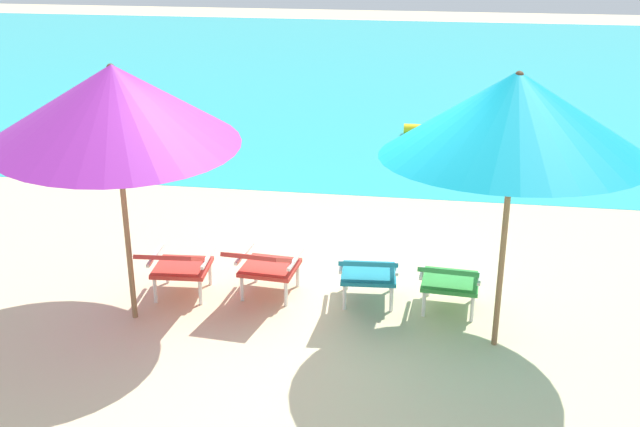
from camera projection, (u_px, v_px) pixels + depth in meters
ground_plane at (358, 172)px, 11.12m from camera, size 40.00×40.00×0.00m
ocean_band at (394, 69)px, 18.50m from camera, size 40.00×18.00×0.01m
swim_buoy at (452, 131)px, 12.88m from camera, size 1.60×0.18×0.18m
lounge_chair_far_left at (177, 264)px, 7.27m from camera, size 0.59×0.91×0.68m
lounge_chair_near_left at (264, 263)px, 7.28m from camera, size 0.61×0.92×0.68m
lounge_chair_near_right at (369, 270)px, 7.14m from camera, size 0.60×0.91×0.68m
lounge_chair_far_right at (450, 278)px, 6.99m from camera, size 0.60×0.91×0.68m
beach_umbrella_left at (114, 104)px, 6.40m from camera, size 3.01×3.01×2.42m
beach_umbrella_right at (516, 114)px, 5.94m from camera, size 2.94×2.95×2.42m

